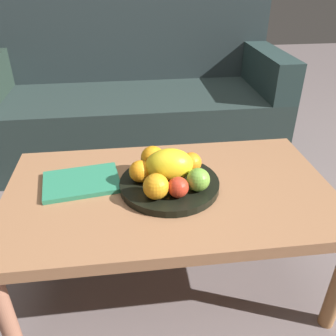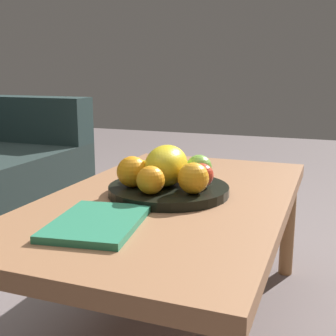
# 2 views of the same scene
# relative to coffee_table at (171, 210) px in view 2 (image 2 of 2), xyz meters

# --- Properties ---
(ground_plane) EXTENTS (8.00, 8.00, 0.00)m
(ground_plane) POSITION_rel_coffee_table_xyz_m (0.00, 0.00, -0.37)
(ground_plane) COLOR slate
(coffee_table) EXTENTS (1.08, 0.62, 0.41)m
(coffee_table) POSITION_rel_coffee_table_xyz_m (0.00, 0.00, 0.00)
(coffee_table) COLOR #9B6946
(coffee_table) RESTS_ON ground_plane
(fruit_bowl) EXTENTS (0.33, 0.33, 0.03)m
(fruit_bowl) POSITION_rel_coffee_table_xyz_m (-0.00, 0.01, 0.06)
(fruit_bowl) COLOR black
(fruit_bowl) RESTS_ON coffee_table
(melon_large_front) EXTENTS (0.16, 0.11, 0.11)m
(melon_large_front) POSITION_rel_coffee_table_xyz_m (-0.00, 0.01, 0.13)
(melon_large_front) COLOR yellow
(melon_large_front) RESTS_ON fruit_bowl
(orange_front) EXTENTS (0.07, 0.07, 0.07)m
(orange_front) POSITION_rel_coffee_table_xyz_m (0.08, 0.06, 0.11)
(orange_front) COLOR orange
(orange_front) RESTS_ON fruit_bowl
(orange_left) EXTENTS (0.08, 0.08, 0.08)m
(orange_left) POSITION_rel_coffee_table_xyz_m (-0.05, -0.08, 0.11)
(orange_left) COLOR orange
(orange_left) RESTS_ON fruit_bowl
(orange_right) EXTENTS (0.08, 0.08, 0.08)m
(orange_right) POSITION_rel_coffee_table_xyz_m (-0.05, 0.09, 0.11)
(orange_right) COLOR orange
(orange_right) RESTS_ON fruit_bowl
(orange_back) EXTENTS (0.07, 0.07, 0.07)m
(orange_back) POSITION_rel_coffee_table_xyz_m (-0.09, 0.02, 0.11)
(orange_back) COLOR orange
(orange_back) RESTS_ON fruit_bowl
(apple_front) EXTENTS (0.07, 0.07, 0.07)m
(apple_front) POSITION_rel_coffee_table_xyz_m (0.08, -0.05, 0.11)
(apple_front) COLOR #6EA638
(apple_front) RESTS_ON fruit_bowl
(apple_left) EXTENTS (0.07, 0.07, 0.07)m
(apple_left) POSITION_rel_coffee_table_xyz_m (0.02, -0.08, 0.10)
(apple_left) COLOR red
(apple_left) RESTS_ON fruit_bowl
(banana_bunch) EXTENTS (0.17, 0.16, 0.06)m
(banana_bunch) POSITION_rel_coffee_table_xyz_m (0.02, 0.07, 0.10)
(banana_bunch) COLOR yellow
(banana_bunch) RESTS_ON fruit_bowl
(magazine) EXTENTS (0.27, 0.22, 0.02)m
(magazine) POSITION_rel_coffee_table_xyz_m (-0.29, 0.06, 0.05)
(magazine) COLOR #2D815E
(magazine) RESTS_ON coffee_table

